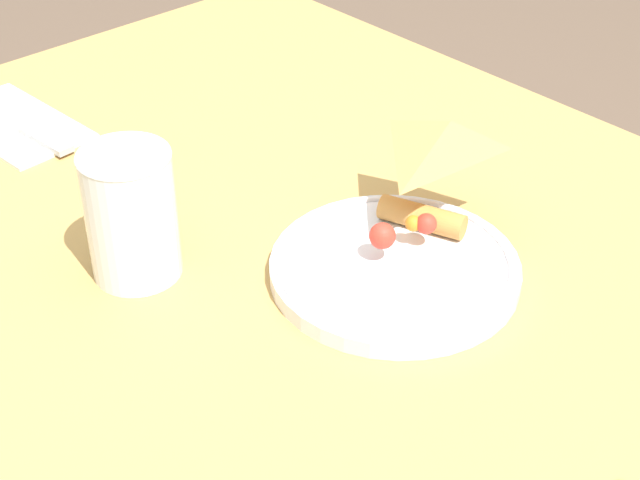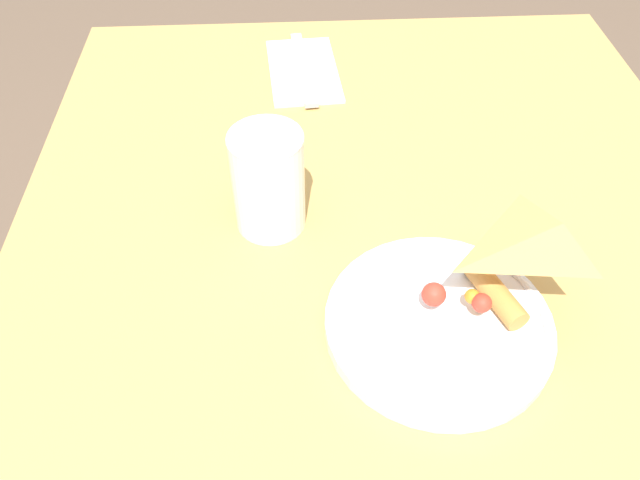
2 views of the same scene
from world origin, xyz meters
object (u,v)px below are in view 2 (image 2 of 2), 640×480
dining_table (383,345)px  napkin_folded (303,70)px  plate_pizza (441,320)px  butter_knife (304,71)px  milk_glass (269,184)px

dining_table → napkin_folded: size_ratio=6.16×
plate_pizza → butter_knife: bearing=13.8°
dining_table → milk_glass: 0.23m
dining_table → napkin_folded: napkin_folded is taller
milk_glass → napkin_folded: size_ratio=0.64×
dining_table → butter_knife: size_ratio=5.56×
napkin_folded → butter_knife: butter_knife is taller
milk_glass → napkin_folded: (0.33, -0.05, -0.06)m
dining_table → milk_glass: (0.11, 0.13, 0.16)m
dining_table → napkin_folded: bearing=10.0°
plate_pizza → butter_knife: 0.49m
plate_pizza → dining_table: bearing=37.7°
dining_table → butter_knife: (0.42, 0.08, 0.11)m
plate_pizza → milk_glass: 0.24m
plate_pizza → butter_knife: size_ratio=1.05×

